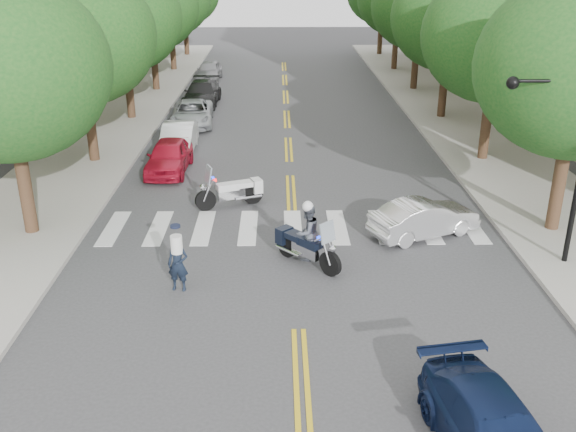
{
  "coord_description": "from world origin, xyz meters",
  "views": [
    {
      "loc": [
        -0.48,
        -13.88,
        8.86
      ],
      "look_at": [
        -0.2,
        4.39,
        1.3
      ],
      "focal_mm": 40.0,
      "sensor_mm": 36.0,
      "label": 1
    }
  ],
  "objects_px": {
    "motorcycle_police": "(306,237)",
    "officer_standing": "(178,264)",
    "motorcycle_parked": "(235,191)",
    "convertible": "(424,218)"
  },
  "relations": [
    {
      "from": "motorcycle_police",
      "to": "motorcycle_parked",
      "type": "height_order",
      "value": "motorcycle_police"
    },
    {
      "from": "motorcycle_police",
      "to": "officer_standing",
      "type": "xyz_separation_m",
      "value": [
        -3.63,
        -1.53,
        -0.12
      ]
    },
    {
      "from": "motorcycle_parked",
      "to": "convertible",
      "type": "bearing_deg",
      "value": -135.6
    },
    {
      "from": "motorcycle_police",
      "to": "motorcycle_parked",
      "type": "distance_m",
      "value": 5.48
    },
    {
      "from": "motorcycle_police",
      "to": "officer_standing",
      "type": "relative_size",
      "value": 1.3
    },
    {
      "from": "officer_standing",
      "to": "convertible",
      "type": "xyz_separation_m",
      "value": [
        7.67,
        3.64,
        -0.18
      ]
    },
    {
      "from": "motorcycle_police",
      "to": "motorcycle_parked",
      "type": "xyz_separation_m",
      "value": [
        -2.44,
        4.9,
        -0.34
      ]
    },
    {
      "from": "motorcycle_parked",
      "to": "convertible",
      "type": "relative_size",
      "value": 0.66
    },
    {
      "from": "motorcycle_parked",
      "to": "motorcycle_police",
      "type": "bearing_deg",
      "value": -175.79
    },
    {
      "from": "motorcycle_parked",
      "to": "convertible",
      "type": "xyz_separation_m",
      "value": [
        6.48,
        -2.8,
        0.03
      ]
    }
  ]
}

